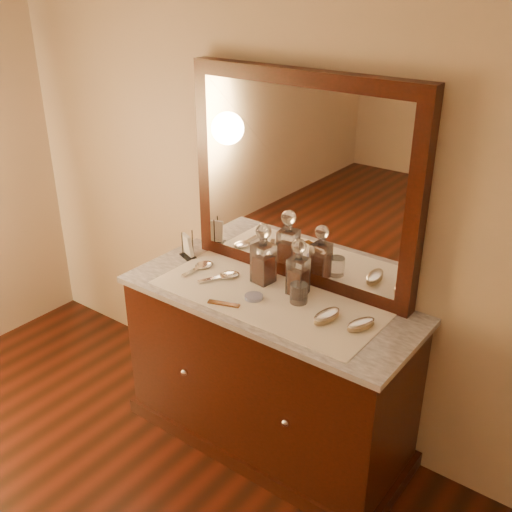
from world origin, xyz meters
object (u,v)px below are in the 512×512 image
object	(u,v)px
mirror_frame	(301,181)
brush_near	(327,316)
comb	(224,304)
napkin_rack	(188,247)
brush_far	(361,325)
dresser_cabinet	(268,373)
pin_dish	(254,297)
hand_mirror_outer	(202,266)
hand_mirror_inner	(226,276)
decanter_right	(298,273)
decanter_left	(263,260)

from	to	relation	value
mirror_frame	brush_near	bearing A→B (deg)	-39.45
comb	napkin_rack	bearing A→B (deg)	130.09
comb	brush_far	size ratio (longest dim) A/B	0.96
dresser_cabinet	pin_dish	size ratio (longest dim) A/B	16.16
hand_mirror_outer	hand_mirror_inner	world-z (taller)	same
mirror_frame	brush_far	xyz separation A→B (m)	(0.48, -0.24, -0.48)
mirror_frame	brush_far	bearing A→B (deg)	-26.55
dresser_cabinet	hand_mirror_outer	size ratio (longest dim) A/B	6.70
napkin_rack	mirror_frame	bearing A→B (deg)	14.67
brush_far	comb	bearing A→B (deg)	-161.89
mirror_frame	brush_near	size ratio (longest dim) A/B	7.34
hand_mirror_outer	dresser_cabinet	bearing A→B (deg)	-3.88
napkin_rack	brush_far	world-z (taller)	napkin_rack
pin_dish	brush_near	distance (m)	0.37
pin_dish	napkin_rack	world-z (taller)	napkin_rack
pin_dish	napkin_rack	size ratio (longest dim) A/B	0.59
hand_mirror_inner	brush_near	bearing A→B (deg)	-4.33
brush_far	hand_mirror_outer	distance (m)	0.92
dresser_cabinet	decanter_right	xyz separation A→B (m)	(0.09, 0.10, 0.55)
brush_near	decanter_left	bearing A→B (deg)	164.18
decanter_left	brush_far	world-z (taller)	decanter_left
decanter_right	hand_mirror_inner	size ratio (longest dim) A/B	1.25
napkin_rack	brush_near	world-z (taller)	napkin_rack
decanter_left	brush_near	xyz separation A→B (m)	(0.43, -0.12, -0.10)
pin_dish	decanter_left	xyz separation A→B (m)	(-0.06, 0.16, 0.11)
decanter_left	hand_mirror_inner	xyz separation A→B (m)	(-0.17, -0.08, -0.11)
comb	brush_far	world-z (taller)	brush_far
mirror_frame	pin_dish	size ratio (longest dim) A/B	13.85
pin_dish	decanter_left	distance (m)	0.20
mirror_frame	napkin_rack	xyz separation A→B (m)	(-0.59, -0.16, -0.44)
comb	hand_mirror_outer	world-z (taller)	hand_mirror_outer
pin_dish	brush_near	bearing A→B (deg)	5.92
hand_mirror_outer	hand_mirror_inner	xyz separation A→B (m)	(0.17, -0.01, 0.00)
mirror_frame	napkin_rack	distance (m)	0.76
dresser_cabinet	napkin_rack	world-z (taller)	napkin_rack
napkin_rack	decanter_left	bearing A→B (deg)	1.13
hand_mirror_inner	napkin_rack	bearing A→B (deg)	168.00
pin_dish	decanter_left	bearing A→B (deg)	111.61
decanter_left	hand_mirror_outer	size ratio (longest dim) A/B	1.46
napkin_rack	hand_mirror_outer	world-z (taller)	napkin_rack
dresser_cabinet	brush_far	size ratio (longest dim) A/B	8.95
napkin_rack	hand_mirror_outer	distance (m)	0.17
comb	hand_mirror_inner	distance (m)	0.27
napkin_rack	hand_mirror_outer	bearing A→B (deg)	-21.80
brush_far	hand_mirror_inner	distance (m)	0.76
decanter_right	mirror_frame	bearing A→B (deg)	123.00
comb	hand_mirror_outer	bearing A→B (deg)	126.68
dresser_cabinet	pin_dish	bearing A→B (deg)	-124.55
napkin_rack	brush_near	distance (m)	0.93
dresser_cabinet	napkin_rack	bearing A→B (deg)	171.42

